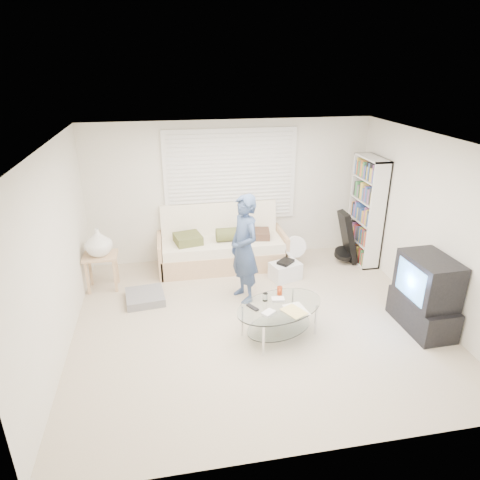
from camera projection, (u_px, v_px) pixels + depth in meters
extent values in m
plane|color=#B2A48A|center=(257.00, 321.00, 6.05)|extent=(5.00, 5.00, 0.00)
cube|color=silver|center=(230.00, 192.00, 7.60)|extent=(5.00, 0.02, 2.50)
cube|color=silver|center=(318.00, 344.00, 3.52)|extent=(5.00, 0.02, 2.50)
cube|color=silver|center=(56.00, 254.00, 5.15)|extent=(0.02, 4.50, 2.50)
cube|color=silver|center=(432.00, 227.00, 5.98)|extent=(0.02, 4.50, 2.50)
cube|color=white|center=(260.00, 143.00, 5.08)|extent=(5.00, 4.50, 0.02)
cube|color=white|center=(231.00, 176.00, 7.46)|extent=(2.32, 0.06, 1.62)
cube|color=black|center=(231.00, 176.00, 7.44)|extent=(2.20, 0.01, 1.50)
cube|color=silver|center=(231.00, 176.00, 7.42)|extent=(2.16, 0.04, 1.50)
cube|color=silver|center=(231.00, 176.00, 7.44)|extent=(2.32, 0.08, 1.62)
cube|color=tan|center=(222.00, 257.00, 7.60)|extent=(2.16, 0.86, 0.34)
cube|color=#EDE0C7|center=(222.00, 244.00, 7.48)|extent=(2.07, 0.80, 0.17)
cube|color=#EDE0C7|center=(219.00, 220.00, 7.69)|extent=(2.07, 0.24, 0.66)
cube|color=tan|center=(160.00, 255.00, 7.37)|extent=(0.06, 0.86, 0.60)
cube|color=tan|center=(281.00, 246.00, 7.73)|extent=(0.06, 0.86, 0.60)
cube|color=brown|center=(188.00, 239.00, 7.29)|extent=(0.51, 0.51, 0.15)
cylinder|color=brown|center=(232.00, 234.00, 7.38)|extent=(0.54, 0.24, 0.24)
cube|color=#442D22|center=(258.00, 234.00, 7.53)|extent=(0.45, 0.45, 0.13)
cube|color=slate|center=(145.00, 297.00, 6.54)|extent=(0.62, 0.62, 0.13)
cube|color=tan|center=(100.00, 256.00, 6.71)|extent=(0.52, 0.42, 0.04)
cube|color=tan|center=(88.00, 278.00, 6.65)|extent=(0.04, 0.04, 0.56)
cube|color=tan|center=(115.00, 276.00, 6.71)|extent=(0.04, 0.04, 0.56)
cube|color=tan|center=(90.00, 269.00, 6.93)|extent=(0.04, 0.04, 0.56)
cube|color=tan|center=(117.00, 267.00, 7.00)|extent=(0.04, 0.04, 0.56)
imported|color=white|center=(98.00, 242.00, 6.62)|extent=(0.42, 0.42, 0.44)
cube|color=white|center=(367.00, 211.00, 7.53)|extent=(0.30, 0.80, 1.91)
cube|color=black|center=(348.00, 237.00, 7.60)|extent=(0.35, 0.35, 0.96)
cylinder|color=black|center=(344.00, 254.00, 7.72)|extent=(0.35, 0.36, 0.18)
cylinder|color=white|center=(294.00, 268.00, 7.55)|extent=(0.26, 0.26, 0.03)
cylinder|color=white|center=(294.00, 260.00, 7.48)|extent=(0.04, 0.04, 0.33)
cylinder|color=white|center=(295.00, 246.00, 7.38)|extent=(0.38, 0.14, 0.38)
cylinder|color=white|center=(295.00, 246.00, 7.38)|extent=(0.10, 0.06, 0.10)
cube|color=white|center=(285.00, 271.00, 7.17)|extent=(0.56, 0.46, 0.29)
cube|color=black|center=(286.00, 262.00, 7.11)|extent=(0.33, 0.32, 0.05)
cube|color=black|center=(422.00, 313.00, 5.85)|extent=(0.54, 0.97, 0.43)
cube|color=black|center=(429.00, 279.00, 5.65)|extent=(0.56, 0.81, 0.62)
cube|color=#66B6FF|center=(411.00, 281.00, 5.60)|extent=(0.04, 0.62, 0.47)
ellipsoid|color=silver|center=(280.00, 306.00, 5.57)|extent=(1.44, 1.19, 0.02)
ellipsoid|color=silver|center=(279.00, 326.00, 5.69)|extent=(1.10, 0.91, 0.01)
cylinder|color=silver|center=(264.00, 341.00, 5.26)|extent=(0.03, 0.03, 0.43)
cylinder|color=silver|center=(316.00, 320.00, 5.68)|extent=(0.03, 0.03, 0.43)
cylinder|color=silver|center=(242.00, 322.00, 5.64)|extent=(0.03, 0.03, 0.43)
cylinder|color=silver|center=(292.00, 304.00, 6.06)|extent=(0.03, 0.03, 0.43)
cube|color=white|center=(268.00, 313.00, 5.37)|extent=(0.20, 0.19, 0.04)
cube|color=white|center=(278.00, 299.00, 5.68)|extent=(0.18, 0.13, 0.04)
cylinder|color=silver|center=(265.00, 297.00, 5.66)|extent=(0.07, 0.07, 0.11)
cylinder|color=#DC4C20|center=(280.00, 291.00, 5.80)|extent=(0.07, 0.07, 0.12)
cube|color=black|center=(253.00, 307.00, 5.50)|extent=(0.14, 0.19, 0.02)
cube|color=white|center=(296.00, 310.00, 5.47)|extent=(0.30, 0.37, 0.01)
cube|color=#DAC36E|center=(294.00, 311.00, 5.42)|extent=(0.34, 0.37, 0.01)
imported|color=#2A4B64|center=(244.00, 249.00, 6.31)|extent=(0.56, 0.70, 1.67)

